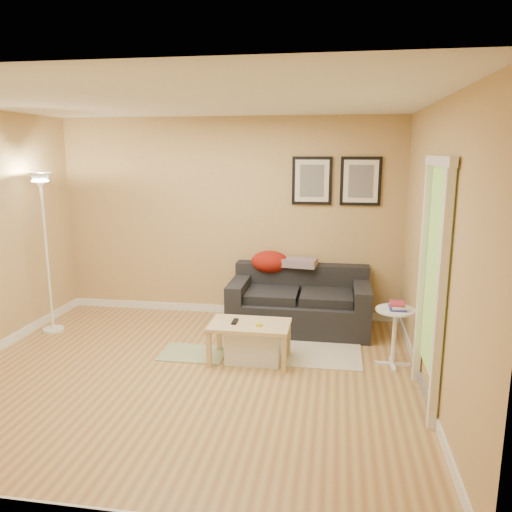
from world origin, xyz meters
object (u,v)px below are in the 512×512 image
Objects in this scene: sofa at (299,300)px; book_stack at (398,306)px; side_table at (394,337)px; storage_bin at (254,344)px; coffee_table at (250,342)px; floor_lamp at (47,258)px.

book_stack is (1.06, -0.93, 0.26)m from sofa.
side_table is 2.81× the size of book_stack.
storage_bin is 2.70× the size of book_stack.
storage_bin is (0.04, 0.04, -0.03)m from coffee_table.
floor_lamp is (-2.55, 0.50, 0.71)m from coffee_table.
side_table is at bearing -41.96° from sofa.
floor_lamp is (-4.04, 0.36, 0.28)m from book_stack.
coffee_table is at bearing -174.89° from side_table.
coffee_table is 0.43× the size of floor_lamp.
sofa is 2.92× the size of storage_bin.
sofa is 3.08m from floor_lamp.
coffee_table is at bearing -112.27° from sofa.
storage_bin is 1.44m from side_table.
coffee_table is 2.69m from floor_lamp.
coffee_table is at bearing 164.29° from book_stack.
sofa is at bearing 10.67° from floor_lamp.
side_table is (1.04, -0.93, -0.07)m from sofa.
coffee_table is at bearing -137.43° from storage_bin.
side_table is at bearing 3.74° from storage_bin.
book_stack is at bearing 7.54° from coffee_table.
coffee_table is at bearing -11.16° from floor_lamp.
coffee_table is 0.06m from storage_bin.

